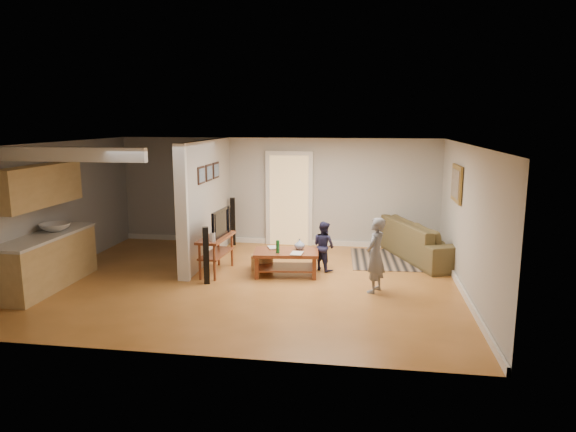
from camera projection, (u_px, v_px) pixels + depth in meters
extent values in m
plane|color=#945C25|center=(249.00, 282.00, 9.35)|extent=(7.50, 7.50, 0.00)
cube|color=#AEABA7|center=(277.00, 192.00, 12.03)|extent=(7.50, 0.04, 2.50)
cube|color=#AEABA7|center=(54.00, 209.00, 9.66)|extent=(0.04, 6.00, 2.50)
cube|color=#AEABA7|center=(468.00, 221.00, 8.57)|extent=(0.04, 6.00, 2.50)
cube|color=white|center=(247.00, 144.00, 8.88)|extent=(7.50, 6.00, 0.04)
cube|color=#AEABA7|center=(208.00, 200.00, 10.70)|extent=(0.15, 3.10, 2.50)
cube|color=white|center=(182.00, 214.00, 9.19)|extent=(0.22, 0.10, 2.50)
cube|color=white|center=(277.00, 241.00, 12.22)|extent=(7.50, 0.04, 0.12)
cube|color=white|center=(461.00, 289.00, 8.79)|extent=(0.04, 6.00, 0.12)
cube|color=#D8B272|center=(289.00, 201.00, 11.96)|extent=(0.90, 0.06, 2.10)
cube|color=tan|center=(48.00, 262.00, 8.98)|extent=(0.60, 2.20, 0.90)
cube|color=beige|center=(45.00, 236.00, 8.90)|extent=(0.64, 2.24, 0.05)
cube|color=tan|center=(40.00, 186.00, 8.74)|extent=(0.35, 2.00, 0.70)
imported|color=silver|center=(56.00, 231.00, 9.18)|extent=(0.54, 0.54, 0.19)
cube|color=black|center=(201.00, 175.00, 9.94)|extent=(0.03, 0.40, 0.34)
cube|color=black|center=(209.00, 173.00, 10.43)|extent=(0.03, 0.40, 0.34)
cube|color=black|center=(216.00, 170.00, 10.92)|extent=(0.03, 0.40, 0.34)
cube|color=olive|center=(457.00, 184.00, 9.45)|extent=(0.04, 0.90, 0.68)
cube|color=black|center=(409.00, 260.00, 10.79)|extent=(2.49, 1.88, 0.01)
imported|color=#413320|center=(422.00, 257.00, 11.00)|extent=(1.99, 2.90, 0.79)
cube|color=#622C17|center=(286.00, 253.00, 9.68)|extent=(1.27, 0.83, 0.06)
cube|color=silver|center=(286.00, 252.00, 9.68)|extent=(0.79, 0.50, 0.02)
cube|color=#622C17|center=(286.00, 267.00, 9.73)|extent=(1.16, 0.72, 0.03)
cube|color=#622C17|center=(257.00, 268.00, 9.46)|extent=(0.08, 0.08, 0.44)
cube|color=#622C17|center=(314.00, 268.00, 9.42)|extent=(0.08, 0.08, 0.44)
cube|color=#622C17|center=(260.00, 260.00, 10.02)|extent=(0.08, 0.08, 0.44)
cube|color=#622C17|center=(314.00, 260.00, 9.98)|extent=(0.08, 0.08, 0.44)
imported|color=navy|center=(300.00, 250.00, 9.78)|extent=(0.22, 0.22, 0.21)
cylinder|color=#145825|center=(278.00, 247.00, 9.51)|extent=(0.07, 0.07, 0.24)
imported|color=#998C4C|center=(268.00, 248.00, 9.86)|extent=(0.28, 0.32, 0.03)
imported|color=#66594C|center=(291.00, 254.00, 9.47)|extent=(0.23, 0.31, 0.02)
cube|color=#622C17|center=(216.00, 238.00, 9.80)|extent=(0.51, 1.17, 0.05)
cube|color=#622C17|center=(217.00, 253.00, 9.85)|extent=(0.45, 1.07, 0.03)
cylinder|color=#622C17|center=(200.00, 261.00, 9.42)|extent=(0.05, 0.05, 0.70)
cylinder|color=#622C17|center=(219.00, 248.00, 10.36)|extent=(0.05, 0.05, 0.70)
cylinder|color=#622C17|center=(214.00, 262.00, 9.35)|extent=(0.05, 0.05, 0.70)
cylinder|color=#622C17|center=(232.00, 249.00, 10.30)|extent=(0.05, 0.05, 0.70)
imported|color=black|center=(217.00, 236.00, 9.79)|extent=(0.19, 0.92, 0.53)
cylinder|color=white|center=(213.00, 237.00, 9.35)|extent=(0.09, 0.09, 0.17)
cube|color=black|center=(206.00, 255.00, 9.16)|extent=(0.13, 0.13, 1.04)
cube|color=black|center=(233.00, 221.00, 12.01)|extent=(0.13, 0.13, 1.12)
cylinder|color=olive|center=(262.00, 262.00, 10.12)|extent=(0.44, 0.44, 0.29)
sphere|color=red|center=(265.00, 255.00, 10.12)|extent=(0.13, 0.13, 0.13)
sphere|color=yellow|center=(259.00, 254.00, 10.12)|extent=(0.13, 0.13, 0.13)
sphere|color=green|center=(262.00, 254.00, 10.03)|extent=(0.13, 0.13, 0.13)
imported|color=slate|center=(374.00, 292.00, 8.81)|extent=(0.47, 0.56, 1.30)
imported|color=#1E1F40|center=(323.00, 270.00, 10.09)|extent=(0.60, 0.59, 0.97)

